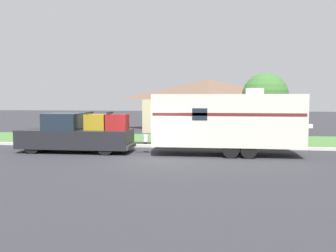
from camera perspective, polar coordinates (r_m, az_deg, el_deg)
The scene contains 8 objects.
ground_plane at distance 17.51m, azimuth -2.59°, elevation -4.91°, with size 120.00×120.00×0.00m, color #2D2D33.
curb_strip at distance 21.17m, azimuth -0.81°, elevation -3.10°, with size 80.00×0.30×0.14m.
lawn_strip at distance 24.76m, azimuth 0.40°, elevation -2.13°, with size 80.00×7.00×0.03m.
house_across_street at distance 32.51m, azimuth 6.26°, elevation 3.39°, with size 11.16×7.59×4.39m.
pickup_truck at distance 19.90m, azimuth -13.75°, elevation -1.24°, with size 5.87×2.02×2.09m.
travel_trailer at distance 18.49m, azimuth 9.02°, elevation 0.90°, with size 8.20×2.27×3.26m.
mailbox at distance 22.48m, azimuth 20.55°, elevation -0.51°, with size 0.48×0.20×1.32m.
tree_in_yard at distance 22.95m, azimuth 14.58°, elevation 4.42°, with size 2.72×2.72×4.27m.
Camera 1 is at (3.02, -17.02, 2.83)m, focal length 40.00 mm.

